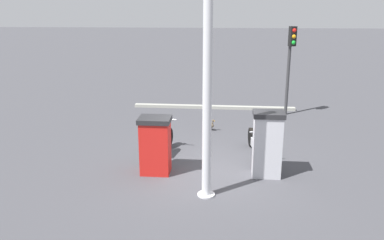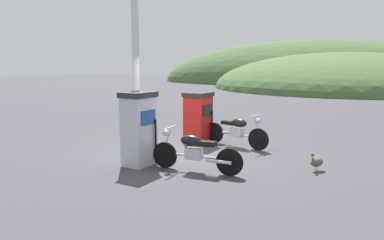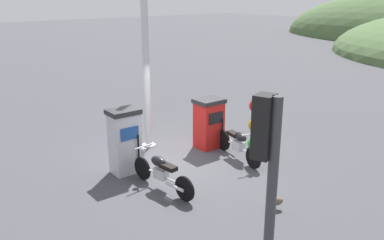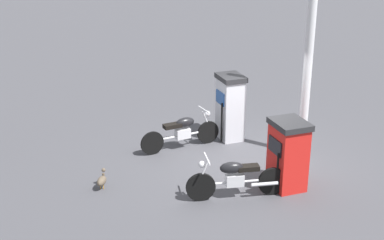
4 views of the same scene
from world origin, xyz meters
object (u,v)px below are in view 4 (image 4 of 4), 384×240
object	(u,v)px
fuel_pump_near	(230,107)
fuel_pump_far	(288,154)
motorcycle_near_pump	(182,131)
canopy_support_pole	(308,65)
wandering_duck	(102,180)
motorcycle_far_pump	(236,178)

from	to	relation	value
fuel_pump_near	fuel_pump_far	xyz separation A→B (m)	(0.00, 2.81, -0.10)
motorcycle_near_pump	canopy_support_pole	distance (m)	3.36
motorcycle_near_pump	canopy_support_pole	world-z (taller)	canopy_support_pole
fuel_pump_far	canopy_support_pole	xyz separation A→B (m)	(-1.21, -1.34, 1.44)
motorcycle_near_pump	wandering_duck	bearing A→B (deg)	30.48
fuel_pump_far	wandering_duck	xyz separation A→B (m)	(3.63, -1.31, -0.55)
fuel_pump_far	canopy_support_pole	world-z (taller)	canopy_support_pole
fuel_pump_near	fuel_pump_far	size ratio (longest dim) A/B	1.13
motorcycle_far_pump	canopy_support_pole	size ratio (longest dim) A/B	0.45
motorcycle_near_pump	fuel_pump_far	bearing A→B (deg)	116.93
fuel_pump_near	motorcycle_far_pump	xyz separation A→B (m)	(1.20, 2.85, -0.40)
motorcycle_far_pump	wandering_duck	bearing A→B (deg)	-28.95
fuel_pump_far	motorcycle_near_pump	bearing A→B (deg)	-63.07
fuel_pump_near	fuel_pump_far	bearing A→B (deg)	90.00
fuel_pump_near	motorcycle_near_pump	distance (m)	1.41
fuel_pump_near	wandering_duck	distance (m)	3.98
wandering_duck	fuel_pump_far	bearing A→B (deg)	160.16
fuel_pump_near	motorcycle_near_pump	bearing A→B (deg)	6.82
motorcycle_near_pump	motorcycle_far_pump	xyz separation A→B (m)	(-0.15, 2.69, -0.01)
motorcycle_far_pump	canopy_support_pole	distance (m)	3.27
fuel_pump_far	motorcycle_near_pump	xyz separation A→B (m)	(1.35, -2.65, -0.29)
fuel_pump_near	fuel_pump_far	distance (m)	2.82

